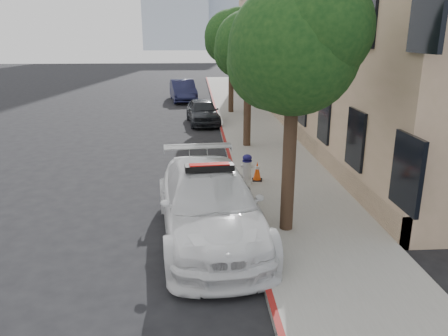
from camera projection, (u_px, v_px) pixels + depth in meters
ground at (168, 205)px, 12.11m from camera, size 120.00×120.00×0.00m
sidewalk at (251, 127)px, 21.85m from camera, size 3.20×50.00×0.15m
curb_strip at (221, 127)px, 21.75m from camera, size 0.12×50.00×0.15m
building at (337, 25)px, 25.51m from camera, size 8.00×36.00×10.00m
tree_near at (296, 48)px, 9.11m from camera, size 2.92×2.82×5.62m
tree_mid at (249, 44)px, 16.77m from camera, size 2.77×2.64×5.43m
tree_far at (232, 36)px, 24.32m from camera, size 3.10×3.00×5.81m
police_car at (210, 204)px, 10.05m from camera, size 2.78×5.77×1.77m
parked_car_mid at (203, 111)px, 22.79m from camera, size 1.92×3.95×1.30m
parked_car_far at (183, 90)px, 30.46m from camera, size 2.12×4.62×1.47m
fire_hydrant at (247, 169)px, 13.30m from camera, size 0.39×0.35×0.91m
traffic_cone at (257, 171)px, 13.61m from camera, size 0.37×0.37×0.61m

